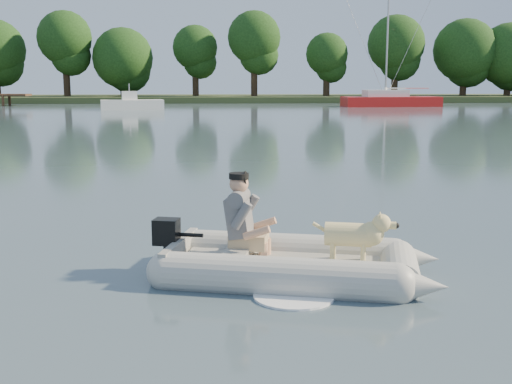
{
  "coord_description": "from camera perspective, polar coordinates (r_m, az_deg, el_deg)",
  "views": [
    {
      "loc": [
        0.01,
        -7.1,
        2.41
      ],
      "look_at": [
        0.55,
        2.23,
        0.75
      ],
      "focal_mm": 45.0,
      "sensor_mm": 36.0,
      "label": 1
    }
  ],
  "objects": [
    {
      "name": "dinghy",
      "position": [
        7.79,
        3.52,
        -3.52
      ],
      "size": [
        5.36,
        4.44,
        1.36
      ],
      "primitive_type": null,
      "rotation": [
        0.0,
        0.0,
        -0.24
      ],
      "color": "#AAAAA4",
      "rests_on": "water"
    },
    {
      "name": "sailboat",
      "position": [
        57.49,
        11.83,
        7.96
      ],
      "size": [
        8.59,
        3.15,
        11.58
      ],
      "rotation": [
        0.0,
        0.0,
        0.07
      ],
      "color": "red",
      "rests_on": "water"
    },
    {
      "name": "outboard_motor",
      "position": [
        8.21,
        -7.93,
        -4.88
      ],
      "size": [
        0.46,
        0.37,
        0.77
      ],
      "primitive_type": null,
      "rotation": [
        0.0,
        0.0,
        -0.24
      ],
      "color": "black",
      "rests_on": "dinghy"
    },
    {
      "name": "water",
      "position": [
        7.5,
        -3.25,
        -8.69
      ],
      "size": [
        160.0,
        160.0,
        0.0
      ],
      "primitive_type": "plane",
      "color": "slate",
      "rests_on": "ground"
    },
    {
      "name": "treeline",
      "position": [
        68.98,
        5.34,
        12.39
      ],
      "size": [
        91.21,
        7.35,
        9.27
      ],
      "color": "#332316",
      "rests_on": "shore_bank"
    },
    {
      "name": "dog",
      "position": [
        7.81,
        8.2,
        -4.12
      ],
      "size": [
        0.97,
        0.53,
        0.61
      ],
      "primitive_type": null,
      "rotation": [
        0.0,
        0.0,
        -0.24
      ],
      "color": "#D0BE78",
      "rests_on": "dinghy"
    },
    {
      "name": "motorboat",
      "position": [
        51.31,
        -10.97,
        8.26
      ],
      "size": [
        5.24,
        2.79,
        2.11
      ],
      "primitive_type": null,
      "rotation": [
        0.0,
        0.0,
        0.18
      ],
      "color": "white",
      "rests_on": "water"
    },
    {
      "name": "man",
      "position": [
        7.91,
        -1.37,
        -1.95
      ],
      "size": [
        0.84,
        0.76,
        1.06
      ],
      "primitive_type": null,
      "rotation": [
        0.0,
        0.0,
        -0.24
      ],
      "color": "slate",
      "rests_on": "dinghy"
    },
    {
      "name": "shore_bank",
      "position": [
        69.14,
        -3.34,
        8.26
      ],
      "size": [
        160.0,
        12.0,
        0.7
      ],
      "primitive_type": "cube",
      "color": "#47512D",
      "rests_on": "water"
    }
  ]
}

